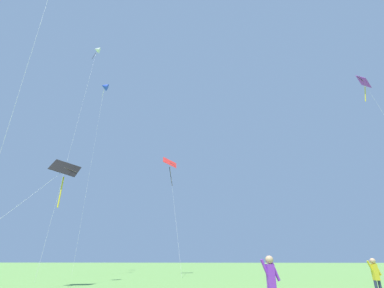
% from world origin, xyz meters
% --- Properties ---
extents(kite_purple_streamer, '(2.65, 5.07, 18.86)m').
position_xyz_m(kite_purple_streamer, '(17.57, 21.71, 17.26)').
color(kite_purple_streamer, purple).
rests_on(kite_purple_streamer, ground_plane).
extents(kite_blue_delta, '(3.94, 8.98, 30.23)m').
position_xyz_m(kite_blue_delta, '(-16.41, 36.65, 29.43)').
color(kite_blue_delta, blue).
rests_on(kite_blue_delta, ground_plane).
extents(kite_red_high, '(3.63, 8.02, 14.43)m').
position_xyz_m(kite_red_high, '(-3.58, 31.81, 12.86)').
color(kite_red_high, red).
rests_on(kite_red_high, ground_plane).
extents(kite_black_large, '(2.82, 7.89, 8.19)m').
position_xyz_m(kite_black_large, '(-7.85, 14.08, 6.91)').
color(kite_black_large, black).
rests_on(kite_black_large, ground_plane).
extents(kite_white_distant, '(3.55, 9.93, 29.78)m').
position_xyz_m(kite_white_distant, '(-13.82, 27.27, 29.16)').
color(kite_white_distant, white).
rests_on(kite_white_distant, ground_plane).
extents(person_in_red_shirt, '(0.53, 0.22, 1.65)m').
position_xyz_m(person_in_red_shirt, '(4.05, 4.99, 0.99)').
color(person_in_red_shirt, '#2D3351').
rests_on(person_in_red_shirt, ground_plane).
extents(person_far_back, '(0.52, 0.22, 1.60)m').
position_xyz_m(person_far_back, '(8.72, 9.12, 0.96)').
color(person_far_back, '#2D3351').
rests_on(person_far_back, ground_plane).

